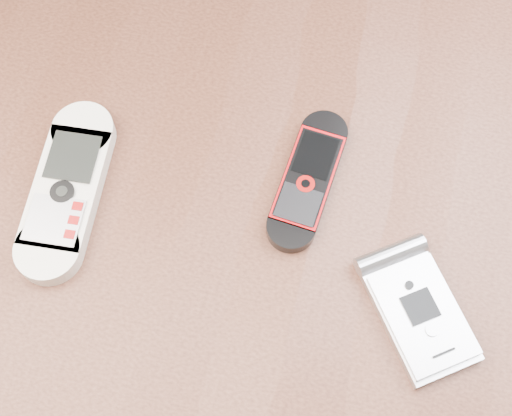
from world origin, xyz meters
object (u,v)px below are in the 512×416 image
(nokia_white, at_px, (67,189))
(motorola_razr, at_px, (420,313))
(table, at_px, (251,254))
(nokia_black_red, at_px, (308,179))

(nokia_white, distance_m, motorola_razr, 0.31)
(table, height_order, nokia_black_red, nokia_black_red)
(table, relative_size, motorola_razr, 10.44)
(nokia_black_red, relative_size, motorola_razr, 1.18)
(table, xyz_separation_m, nokia_white, (-0.15, -0.02, 0.11))
(nokia_white, distance_m, nokia_black_red, 0.20)
(nokia_white, bearing_deg, nokia_black_red, 12.24)
(nokia_white, xyz_separation_m, nokia_black_red, (0.20, 0.06, -0.00))
(table, relative_size, nokia_black_red, 8.85)
(nokia_white, height_order, nokia_black_red, nokia_white)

